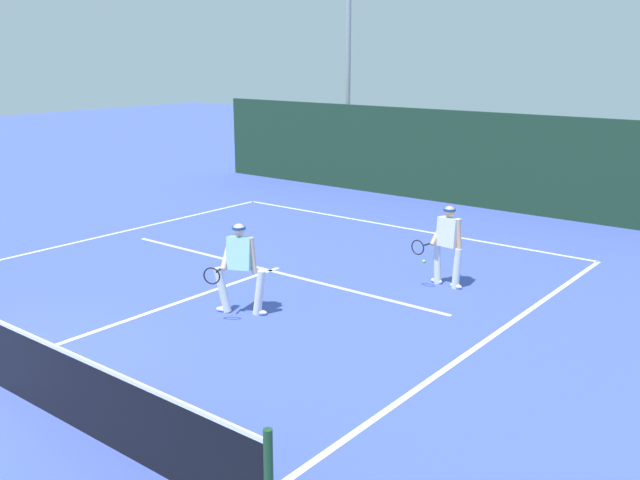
{
  "coord_description": "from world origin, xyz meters",
  "views": [
    {
      "loc": [
        9.47,
        -4.16,
        4.37
      ],
      "look_at": [
        1.61,
        5.78,
        1.0
      ],
      "focal_mm": 39.64,
      "sensor_mm": 36.0,
      "label": 1
    }
  ],
  "objects_px": {
    "player_near": "(239,265)",
    "light_pole": "(348,45)",
    "player_far": "(447,243)",
    "tennis_ball": "(424,261)"
  },
  "relations": [
    {
      "from": "player_near",
      "to": "tennis_ball",
      "type": "xyz_separation_m",
      "value": [
        0.94,
        4.62,
        -0.84
      ]
    },
    {
      "from": "tennis_ball",
      "to": "player_near",
      "type": "bearing_deg",
      "value": -101.45
    },
    {
      "from": "player_near",
      "to": "tennis_ball",
      "type": "bearing_deg",
      "value": -126.66
    },
    {
      "from": "tennis_ball",
      "to": "light_pole",
      "type": "xyz_separation_m",
      "value": [
        -7.84,
        7.91,
        4.58
      ]
    },
    {
      "from": "tennis_ball",
      "to": "light_pole",
      "type": "height_order",
      "value": "light_pole"
    },
    {
      "from": "light_pole",
      "to": "player_far",
      "type": "bearing_deg",
      "value": -45.13
    },
    {
      "from": "player_near",
      "to": "player_far",
      "type": "relative_size",
      "value": 1.01
    },
    {
      "from": "player_near",
      "to": "light_pole",
      "type": "bearing_deg",
      "value": -86.37
    },
    {
      "from": "player_far",
      "to": "light_pole",
      "type": "distance_m",
      "value": 13.23
    },
    {
      "from": "player_near",
      "to": "light_pole",
      "type": "height_order",
      "value": "light_pole"
    }
  ]
}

